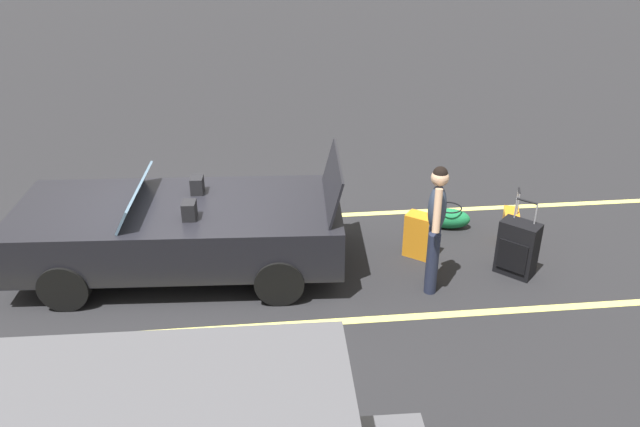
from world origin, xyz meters
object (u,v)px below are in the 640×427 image
at_px(suitcase_large_black, 517,248).
at_px(suitcase_medium_bright, 420,236).
at_px(duffel_bag, 448,218).
at_px(traveler_person, 436,222).
at_px(convertible_car, 165,230).
at_px(suitcase_small_carryon, 510,227).

xyz_separation_m(suitcase_large_black, suitcase_medium_bright, (1.13, -0.57, -0.06)).
relative_size(suitcase_large_black, duffel_bag, 1.48).
relative_size(duffel_bag, traveler_person, 0.42).
height_order(convertible_car, suitcase_large_black, convertible_car).
bearing_deg(suitcase_large_black, convertible_car, -52.72).
distance_m(suitcase_large_black, duffel_bag, 1.44).
bearing_deg(traveler_person, convertible_car, 2.95).
bearing_deg(convertible_car, duffel_bag, -165.82).
bearing_deg(convertible_car, suitcase_medium_bright, -176.55).
xyz_separation_m(convertible_car, suitcase_large_black, (-4.50, 0.57, -0.22)).
height_order(suitcase_small_carryon, traveler_person, traveler_person).
relative_size(suitcase_large_black, suitcase_small_carryon, 1.24).
bearing_deg(suitcase_large_black, duffel_bag, -114.63).
bearing_deg(traveler_person, suitcase_large_black, -153.45).
height_order(suitcase_large_black, suitcase_medium_bright, suitcase_large_black).
height_order(suitcase_medium_bright, suitcase_small_carryon, suitcase_small_carryon).
bearing_deg(traveler_person, suitcase_medium_bright, -77.67).
xyz_separation_m(suitcase_medium_bright, traveler_person, (0.05, 0.79, 0.62)).
relative_size(suitcase_medium_bright, duffel_bag, 0.89).
xyz_separation_m(suitcase_large_black, traveler_person, (1.18, 0.22, 0.56)).
xyz_separation_m(suitcase_small_carryon, duffel_bag, (0.73, -0.53, -0.10)).
distance_m(suitcase_large_black, traveler_person, 1.33).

